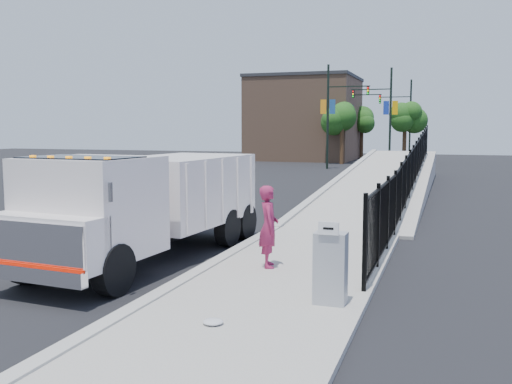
% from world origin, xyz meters
% --- Properties ---
extents(ground, '(120.00, 120.00, 0.00)m').
position_xyz_m(ground, '(0.00, 0.00, 0.00)').
color(ground, black).
rests_on(ground, ground).
extents(sidewalk, '(3.55, 12.00, 0.12)m').
position_xyz_m(sidewalk, '(1.93, -2.00, 0.06)').
color(sidewalk, '#9E998E').
rests_on(sidewalk, ground).
extents(curb, '(0.30, 12.00, 0.16)m').
position_xyz_m(curb, '(0.00, -2.00, 0.08)').
color(curb, '#ADAAA3').
rests_on(curb, ground).
extents(ramp, '(3.95, 24.06, 3.19)m').
position_xyz_m(ramp, '(2.12, 16.00, 0.00)').
color(ramp, '#9E998E').
rests_on(ramp, ground).
extents(iron_fence, '(0.10, 28.00, 1.80)m').
position_xyz_m(iron_fence, '(3.55, 12.00, 0.90)').
color(iron_fence, black).
rests_on(iron_fence, ground).
extents(truck, '(3.00, 7.80, 2.62)m').
position_xyz_m(truck, '(-1.79, -0.71, 1.47)').
color(truck, black).
rests_on(truck, ground).
extents(worker, '(0.64, 0.77, 1.80)m').
position_xyz_m(worker, '(1.29, -0.77, 1.02)').
color(worker, '#922049').
rests_on(worker, sidewalk).
extents(utility_cabinet, '(0.55, 0.40, 1.25)m').
position_xyz_m(utility_cabinet, '(3.10, -2.94, 0.75)').
color(utility_cabinet, gray).
rests_on(utility_cabinet, sidewalk).
extents(arrow_sign, '(0.35, 0.04, 0.22)m').
position_xyz_m(arrow_sign, '(3.10, -3.16, 1.48)').
color(arrow_sign, white).
rests_on(arrow_sign, utility_cabinet).
extents(debris, '(0.33, 0.33, 0.08)m').
position_xyz_m(debris, '(1.59, -4.58, 0.16)').
color(debris, silver).
rests_on(debris, sidewalk).
extents(light_pole_0, '(3.77, 0.22, 8.00)m').
position_xyz_m(light_pole_0, '(-3.74, 31.27, 4.36)').
color(light_pole_0, black).
rests_on(light_pole_0, ground).
extents(light_pole_1, '(3.77, 0.22, 8.00)m').
position_xyz_m(light_pole_1, '(0.01, 35.09, 4.36)').
color(light_pole_1, black).
rests_on(light_pole_1, ground).
extents(light_pole_2, '(3.77, 0.22, 8.00)m').
position_xyz_m(light_pole_2, '(-4.15, 42.52, 4.36)').
color(light_pole_2, black).
rests_on(light_pole_2, ground).
extents(light_pole_3, '(3.77, 0.22, 8.00)m').
position_xyz_m(light_pole_3, '(0.78, 47.33, 4.36)').
color(light_pole_3, black).
rests_on(light_pole_3, ground).
extents(tree_0, '(2.57, 2.57, 5.29)m').
position_xyz_m(tree_0, '(-4.06, 37.65, 3.94)').
color(tree_0, '#382314').
rests_on(tree_0, ground).
extents(tree_1, '(2.08, 2.08, 5.04)m').
position_xyz_m(tree_1, '(1.19, 39.02, 3.89)').
color(tree_1, '#382314').
rests_on(tree_1, ground).
extents(tree_2, '(2.42, 2.42, 5.21)m').
position_xyz_m(tree_2, '(-3.75, 47.37, 3.93)').
color(tree_2, '#382314').
rests_on(tree_2, ground).
extents(building, '(10.00, 10.00, 8.00)m').
position_xyz_m(building, '(-9.00, 44.00, 4.00)').
color(building, '#8C664C').
rests_on(building, ground).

